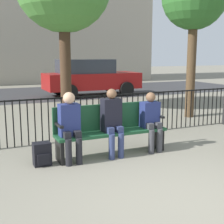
% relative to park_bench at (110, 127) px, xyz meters
% --- Properties ---
extents(ground_plane, '(80.00, 80.00, 0.00)m').
position_rel_park_bench_xyz_m(ground_plane, '(0.00, -2.21, -0.50)').
color(ground_plane, gray).
extents(park_bench, '(2.07, 0.45, 0.92)m').
position_rel_park_bench_xyz_m(park_bench, '(0.00, 0.00, 0.00)').
color(park_bench, '#194728').
rests_on(park_bench, ground).
extents(seated_person_0, '(0.34, 0.39, 1.20)m').
position_rel_park_bench_xyz_m(seated_person_0, '(-0.80, -0.13, 0.17)').
color(seated_person_0, black).
rests_on(seated_person_0, ground).
extents(seated_person_1, '(0.34, 0.39, 1.22)m').
position_rel_park_bench_xyz_m(seated_person_1, '(-0.02, -0.13, 0.17)').
color(seated_person_1, navy).
rests_on(seated_person_1, ground).
extents(seated_person_2, '(0.34, 0.39, 1.12)m').
position_rel_park_bench_xyz_m(seated_person_2, '(0.79, -0.14, 0.12)').
color(seated_person_2, '#3D3D42').
rests_on(seated_person_2, ground).
extents(backpack, '(0.29, 0.25, 0.38)m').
position_rel_park_bench_xyz_m(backpack, '(-1.28, -0.10, -0.31)').
color(backpack, black).
rests_on(backpack, ground).
extents(fence_railing, '(9.01, 0.03, 0.95)m').
position_rel_park_bench_xyz_m(fence_railing, '(-0.02, 1.18, 0.06)').
color(fence_railing, black).
rests_on(fence_railing, ground).
extents(street_surface, '(24.00, 6.00, 0.01)m').
position_rel_park_bench_xyz_m(street_surface, '(0.00, 9.79, -0.50)').
color(street_surface, '#333335').
rests_on(street_surface, ground).
extents(parked_car_0, '(4.20, 1.94, 1.62)m').
position_rel_park_bench_xyz_m(parked_car_0, '(2.63, 8.01, 0.34)').
color(parked_car_0, maroon).
rests_on(parked_car_0, ground).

